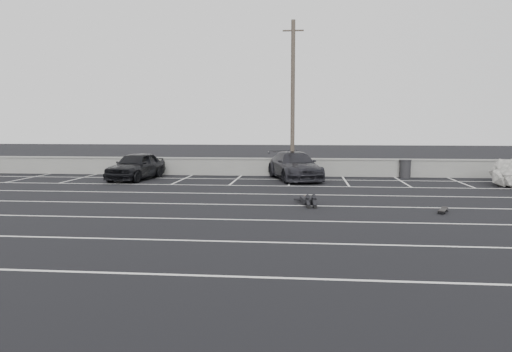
# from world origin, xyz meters

# --- Properties ---
(ground) EXTENTS (120.00, 120.00, 0.00)m
(ground) POSITION_xyz_m (0.00, 0.00, 0.00)
(ground) COLOR black
(ground) RESTS_ON ground
(seawall) EXTENTS (50.00, 0.45, 1.06)m
(seawall) POSITION_xyz_m (0.00, 14.00, 0.55)
(seawall) COLOR gray
(seawall) RESTS_ON ground
(stall_lines) EXTENTS (36.00, 20.05, 0.01)m
(stall_lines) POSITION_xyz_m (-0.08, 4.41, 0.00)
(stall_lines) COLOR silver
(stall_lines) RESTS_ON ground
(car_left) EXTENTS (2.50, 4.74, 1.54)m
(car_left) POSITION_xyz_m (-7.52, 11.05, 0.77)
(car_left) COLOR black
(car_left) RESTS_ON ground
(car_right) EXTENTS (3.61, 5.72, 1.54)m
(car_right) POSITION_xyz_m (1.22, 11.99, 0.77)
(car_right) COLOR black
(car_right) RESTS_ON ground
(utility_pole) EXTENTS (1.19, 0.24, 8.93)m
(utility_pole) POSITION_xyz_m (1.07, 13.20, 4.52)
(utility_pole) COLOR #4C4238
(utility_pole) RESTS_ON ground
(trash_bin) EXTENTS (0.80, 0.80, 1.04)m
(trash_bin) POSITION_xyz_m (7.55, 13.60, 0.53)
(trash_bin) COLOR #242427
(trash_bin) RESTS_ON ground
(person) EXTENTS (1.69, 2.70, 0.48)m
(person) POSITION_xyz_m (1.89, 3.56, 0.24)
(person) COLOR black
(person) RESTS_ON ground
(skateboard) EXTENTS (0.53, 0.87, 0.10)m
(skateboard) POSITION_xyz_m (6.61, 2.03, 0.08)
(skateboard) COLOR black
(skateboard) RESTS_ON ground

